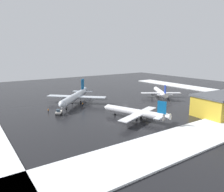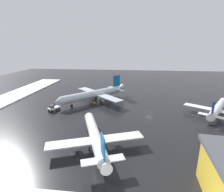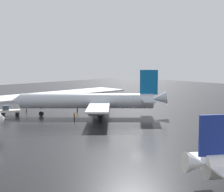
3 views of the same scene
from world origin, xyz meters
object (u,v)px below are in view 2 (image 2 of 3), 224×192
at_px(airplane_distant_tail, 94,94).
at_px(ground_crew_beside_wing, 54,103).
at_px(airplane_parked_portside, 95,136).
at_px(pushback_tug, 53,108).
at_px(airplane_far_rear, 218,109).
at_px(ground_crew_by_nose_gear, 80,98).
at_px(ground_crew_mid_apron, 95,104).

xyz_separation_m(airplane_distant_tail, ground_crew_beside_wing, (-16.15, -7.69, -2.62)).
xyz_separation_m(airplane_parked_portside, pushback_tug, (-21.66, 22.93, -1.56)).
height_order(airplane_far_rear, ground_crew_by_nose_gear, airplane_far_rear).
relative_size(airplane_far_rear, pushback_tug, 4.75).
xyz_separation_m(ground_crew_by_nose_gear, ground_crew_beside_wing, (-8.60, -9.55, 0.00)).
bearing_deg(airplane_distant_tail, airplane_far_rear, 120.98).
height_order(airplane_parked_portside, pushback_tug, airplane_parked_portside).
relative_size(pushback_tug, ground_crew_mid_apron, 2.97).
relative_size(ground_crew_mid_apron, ground_crew_beside_wing, 1.00).
distance_m(airplane_far_rear, airplane_parked_portside, 47.87).
bearing_deg(airplane_far_rear, ground_crew_mid_apron, 116.63).
xyz_separation_m(airplane_far_rear, pushback_tug, (-62.38, -2.23, -1.41)).
bearing_deg(ground_crew_by_nose_gear, ground_crew_beside_wing, -142.59).
xyz_separation_m(airplane_far_rear, airplane_parked_portside, (-40.72, -25.16, 0.15)).
xyz_separation_m(airplane_far_rear, ground_crew_by_nose_gear, (-56.23, 13.29, -1.72)).
relative_size(airplane_distant_tail, airplane_far_rear, 1.20).
bearing_deg(pushback_tug, airplane_parked_portside, 73.57).
relative_size(airplane_parked_portside, ground_crew_mid_apron, 16.36).
relative_size(pushback_tug, ground_crew_beside_wing, 2.97).
bearing_deg(airplane_far_rear, ground_crew_beside_wing, 120.06).
xyz_separation_m(airplane_far_rear, ground_crew_mid_apron, (-47.40, 5.60, -1.72)).
bearing_deg(pushback_tug, ground_crew_mid_apron, 147.80).
distance_m(airplane_distant_tail, pushback_tug, 19.49).
relative_size(airplane_distant_tail, pushback_tug, 5.69).
xyz_separation_m(airplane_distant_tail, ground_crew_mid_apron, (1.28, -5.83, -2.62)).
bearing_deg(ground_crew_mid_apron, airplane_far_rear, -34.63).
relative_size(airplane_parked_portside, ground_crew_beside_wing, 16.36).
xyz_separation_m(airplane_distant_tail, airplane_parked_portside, (7.95, -36.59, -0.75)).
xyz_separation_m(pushback_tug, ground_crew_by_nose_gear, (6.15, 15.52, -0.31)).
height_order(airplane_far_rear, airplane_parked_portside, airplane_parked_portside).
height_order(airplane_distant_tail, ground_crew_by_nose_gear, airplane_distant_tail).
bearing_deg(ground_crew_by_nose_gear, airplane_distant_tail, -24.45).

